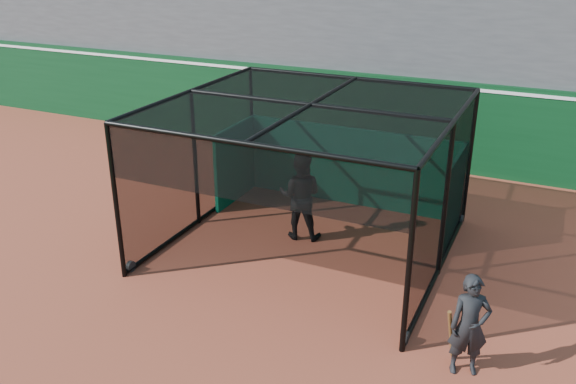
% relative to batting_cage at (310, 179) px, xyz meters
% --- Properties ---
extents(ground, '(120.00, 120.00, 0.00)m').
position_rel_batting_cage_xyz_m(ground, '(-0.71, -2.56, -1.52)').
color(ground, brown).
rests_on(ground, ground).
extents(outfield_wall, '(50.00, 0.50, 2.50)m').
position_rel_batting_cage_xyz_m(outfield_wall, '(-0.71, 5.94, -0.23)').
color(outfield_wall, '#093617').
rests_on(outfield_wall, ground).
extents(batting_cage, '(5.54, 5.37, 3.05)m').
position_rel_batting_cage_xyz_m(batting_cage, '(0.00, 0.00, 0.00)').
color(batting_cage, black).
rests_on(batting_cage, ground).
extents(batter, '(1.07, 0.92, 1.92)m').
position_rel_batting_cage_xyz_m(batter, '(-0.35, 0.32, -0.56)').
color(batter, black).
rests_on(batter, ground).
extents(on_deck_player, '(0.69, 0.58, 1.61)m').
position_rel_batting_cage_xyz_m(on_deck_player, '(3.69, -2.73, -0.72)').
color(on_deck_player, black).
rests_on(on_deck_player, ground).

